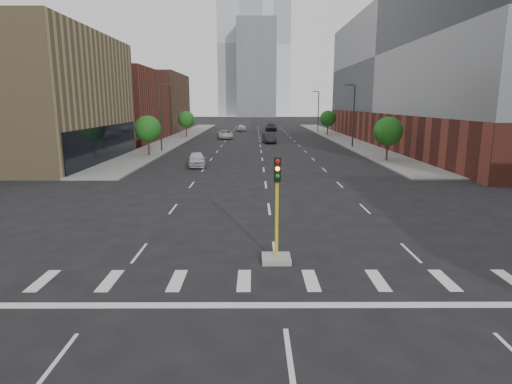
{
  "coord_description": "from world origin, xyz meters",
  "views": [
    {
      "loc": [
        -0.91,
        -7.92,
        6.49
      ],
      "look_at": [
        -0.84,
        11.18,
        2.5
      ],
      "focal_mm": 30.0,
      "sensor_mm": 36.0,
      "label": 1
    }
  ],
  "objects_px": {
    "car_near_left": "(197,159)",
    "car_mid_right": "(269,138)",
    "median_traffic_signal": "(276,239)",
    "car_deep_right": "(271,127)",
    "car_distant": "(242,128)",
    "car_far_left": "(225,134)"
  },
  "relations": [
    {
      "from": "median_traffic_signal",
      "to": "car_mid_right",
      "type": "distance_m",
      "value": 53.75
    },
    {
      "from": "car_near_left",
      "to": "car_mid_right",
      "type": "xyz_separation_m",
      "value": [
        8.43,
        26.56,
        0.07
      ]
    },
    {
      "from": "car_near_left",
      "to": "car_far_left",
      "type": "height_order",
      "value": "car_far_left"
    },
    {
      "from": "car_near_left",
      "to": "car_deep_right",
      "type": "relative_size",
      "value": 0.76
    },
    {
      "from": "car_distant",
      "to": "car_mid_right",
      "type": "bearing_deg",
      "value": -74.45
    },
    {
      "from": "car_far_left",
      "to": "car_deep_right",
      "type": "xyz_separation_m",
      "value": [
        9.3,
        22.4,
        0.08
      ]
    },
    {
      "from": "car_far_left",
      "to": "car_near_left",
      "type": "bearing_deg",
      "value": -97.81
    },
    {
      "from": "car_deep_right",
      "to": "median_traffic_signal",
      "type": "bearing_deg",
      "value": -93.94
    },
    {
      "from": "car_far_left",
      "to": "car_distant",
      "type": "bearing_deg",
      "value": 76.54
    },
    {
      "from": "car_near_left",
      "to": "car_deep_right",
      "type": "bearing_deg",
      "value": 72.35
    },
    {
      "from": "car_mid_right",
      "to": "car_deep_right",
      "type": "relative_size",
      "value": 0.85
    },
    {
      "from": "median_traffic_signal",
      "to": "car_deep_right",
      "type": "distance_m",
      "value": 85.08
    },
    {
      "from": "car_mid_right",
      "to": "car_distant",
      "type": "relative_size",
      "value": 1.11
    },
    {
      "from": "median_traffic_signal",
      "to": "car_near_left",
      "type": "relative_size",
      "value": 0.99
    },
    {
      "from": "car_deep_right",
      "to": "car_distant",
      "type": "distance_m",
      "value": 7.05
    },
    {
      "from": "car_far_left",
      "to": "car_deep_right",
      "type": "height_order",
      "value": "car_deep_right"
    },
    {
      "from": "car_far_left",
      "to": "car_distant",
      "type": "xyz_separation_m",
      "value": [
        2.42,
        20.82,
        -0.0
      ]
    },
    {
      "from": "median_traffic_signal",
      "to": "car_distant",
      "type": "xyz_separation_m",
      "value": [
        -3.9,
        83.46,
        -0.2
      ]
    },
    {
      "from": "median_traffic_signal",
      "to": "car_mid_right",
      "type": "relative_size",
      "value": 0.87
    },
    {
      "from": "car_mid_right",
      "to": "car_far_left",
      "type": "relative_size",
      "value": 0.9
    },
    {
      "from": "car_mid_right",
      "to": "car_distant",
      "type": "height_order",
      "value": "car_mid_right"
    },
    {
      "from": "car_near_left",
      "to": "car_distant",
      "type": "height_order",
      "value": "car_distant"
    }
  ]
}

